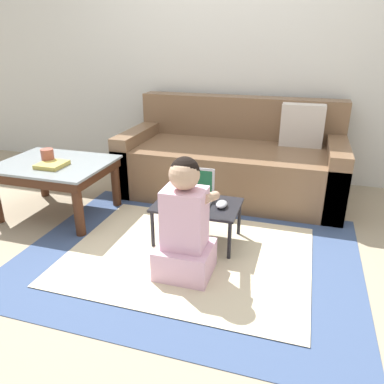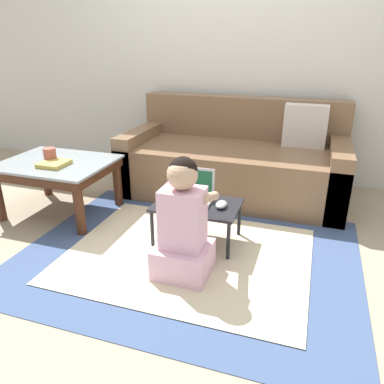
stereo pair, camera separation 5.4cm
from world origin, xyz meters
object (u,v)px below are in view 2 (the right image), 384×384
object	(u,v)px
book_on_table	(54,164)
couch	(236,161)
coffee_table	(58,170)
laptop	(195,197)
person_seated	(183,226)
cup_on_table	(50,155)
laptop_desk	(197,208)
computer_mouse	(221,204)

from	to	relation	value
book_on_table	couch	bearing A→B (deg)	40.01
coffee_table	laptop	xyz separation A→B (m)	(1.15, -0.08, -0.04)
coffee_table	laptop	distance (m)	1.15
couch	person_seated	distance (m)	1.40
person_seated	cup_on_table	bearing A→B (deg)	159.06
laptop_desk	person_seated	distance (m)	0.40
laptop_desk	cup_on_table	world-z (taller)	cup_on_table
coffee_table	computer_mouse	world-z (taller)	coffee_table
coffee_table	computer_mouse	bearing A→B (deg)	-4.65
laptop_desk	cup_on_table	bearing A→B (deg)	175.90
couch	book_on_table	distance (m)	1.54
couch	coffee_table	xyz separation A→B (m)	(-1.22, -0.89, 0.07)
computer_mouse	book_on_table	xyz separation A→B (m)	(-1.29, 0.02, 0.14)
laptop_desk	person_seated	bearing A→B (deg)	-83.90
couch	book_on_table	bearing A→B (deg)	-139.99
laptop_desk	laptop	world-z (taller)	laptop
person_seated	book_on_table	xyz separation A→B (m)	(-1.17, 0.41, 0.12)
laptop	person_seated	world-z (taller)	person_seated
couch	laptop_desk	bearing A→B (deg)	-92.61
laptop_desk	computer_mouse	size ratio (longest dim) A/B	4.97
cup_on_table	laptop	bearing A→B (deg)	-2.68
computer_mouse	cup_on_table	world-z (taller)	cup_on_table
laptop	coffee_table	bearing A→B (deg)	176.12
coffee_table	laptop	bearing A→B (deg)	-3.88
laptop_desk	laptop	distance (m)	0.08
couch	person_seated	world-z (taller)	couch
couch	cup_on_table	world-z (taller)	couch
coffee_table	laptop_desk	bearing A→B (deg)	-5.30
computer_mouse	book_on_table	bearing A→B (deg)	179.15
person_seated	laptop	bearing A→B (deg)	99.19
couch	person_seated	xyz separation A→B (m)	(-0.00, -1.40, 0.03)
couch	person_seated	bearing A→B (deg)	-90.16
laptop_desk	cup_on_table	xyz separation A→B (m)	(-1.21, 0.09, 0.23)
coffee_table	person_seated	world-z (taller)	person_seated
laptop_desk	computer_mouse	bearing A→B (deg)	0.03
computer_mouse	cup_on_table	distance (m)	1.39
cup_on_table	book_on_table	world-z (taller)	cup_on_table
computer_mouse	person_seated	size ratio (longest dim) A/B	0.16
coffee_table	laptop	world-z (taller)	laptop
coffee_table	person_seated	distance (m)	1.32
book_on_table	coffee_table	bearing A→B (deg)	118.56
laptop_desk	book_on_table	distance (m)	1.14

